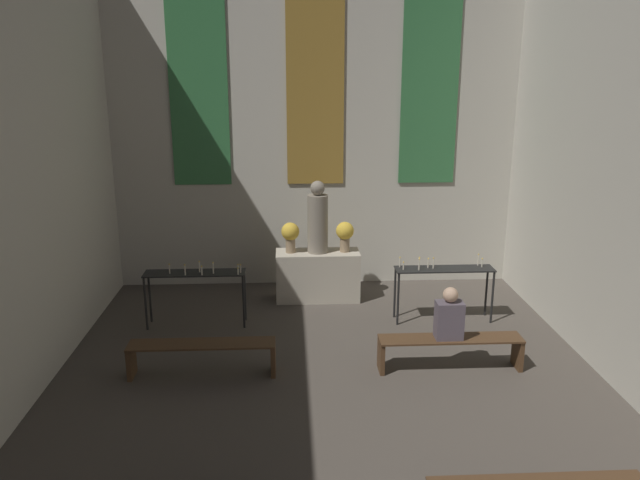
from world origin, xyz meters
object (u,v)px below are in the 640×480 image
at_px(statue, 318,220).
at_px(flower_vase_right, 345,233).
at_px(pew_back_right, 450,346).
at_px(candle_rack_left, 196,280).
at_px(altar, 318,275).
at_px(candle_rack_right, 444,276).
at_px(person_seated, 449,316).
at_px(pew_back_left, 202,352).
at_px(flower_vase_left, 290,234).

xyz_separation_m(statue, flower_vase_right, (0.47, -0.00, -0.24)).
bearing_deg(pew_back_right, candle_rack_left, 154.95).
distance_m(altar, statue, 1.00).
relative_size(statue, flower_vase_right, 2.36).
bearing_deg(candle_rack_right, pew_back_right, -100.17).
height_order(flower_vase_right, person_seated, flower_vase_right).
xyz_separation_m(altar, person_seated, (1.62, -2.75, 0.34)).
bearing_deg(pew_back_left, altar, 58.96).
relative_size(flower_vase_left, person_seated, 0.74).
height_order(altar, statue, statue).
bearing_deg(altar, pew_back_right, -58.96).
distance_m(candle_rack_right, person_seated, 1.73).
bearing_deg(person_seated, flower_vase_left, 127.21).
relative_size(statue, pew_back_right, 0.65).
bearing_deg(candle_rack_left, altar, 28.47).
distance_m(candle_rack_left, person_seated, 3.96).
bearing_deg(statue, pew_back_right, -58.96).
xyz_separation_m(statue, pew_back_left, (-1.66, -2.75, -1.10)).
bearing_deg(candle_rack_left, statue, 28.47).
bearing_deg(candle_rack_left, flower_vase_right, 23.62).
xyz_separation_m(flower_vase_left, candle_rack_right, (2.43, -1.06, -0.43)).
distance_m(candle_rack_right, pew_back_left, 4.02).
relative_size(flower_vase_right, candle_rack_right, 0.34).
bearing_deg(pew_back_left, flower_vase_left, 66.69).
bearing_deg(candle_rack_right, person_seated, -101.38).
height_order(statue, pew_back_left, statue).
height_order(flower_vase_left, candle_rack_left, flower_vase_left).
bearing_deg(statue, person_seated, -59.52).
bearing_deg(candle_rack_left, flower_vase_left, 35.52).
bearing_deg(pew_back_right, flower_vase_right, 113.31).
height_order(altar, person_seated, person_seated).
distance_m(candle_rack_left, candle_rack_right, 3.92).
bearing_deg(flower_vase_left, person_seated, -52.79).
bearing_deg(candle_rack_right, flower_vase_left, 156.46).
distance_m(statue, person_seated, 3.26).
height_order(candle_rack_right, pew_back_left, candle_rack_right).
xyz_separation_m(altar, candle_rack_right, (1.96, -1.06, 0.32)).
height_order(pew_back_left, pew_back_right, same).
relative_size(flower_vase_right, candle_rack_left, 0.34).
relative_size(candle_rack_left, candle_rack_right, 1.00).
bearing_deg(pew_back_left, pew_back_right, 0.00).
relative_size(altar, pew_back_right, 0.75).
height_order(flower_vase_left, pew_back_right, flower_vase_left).
relative_size(flower_vase_right, pew_back_right, 0.27).
height_order(pew_back_right, person_seated, person_seated).
bearing_deg(pew_back_right, person_seated, 180.00).
height_order(candle_rack_right, person_seated, person_seated).
distance_m(flower_vase_left, candle_rack_left, 1.88).
distance_m(altar, candle_rack_right, 2.25).
bearing_deg(flower_vase_left, flower_vase_right, 0.00).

